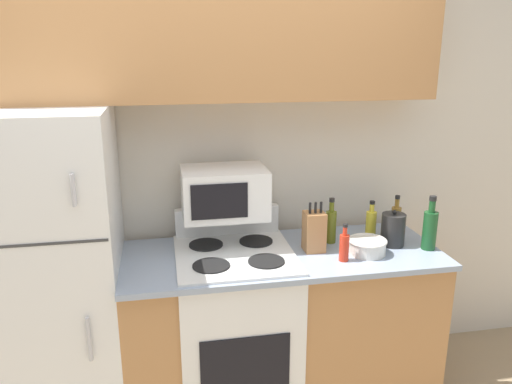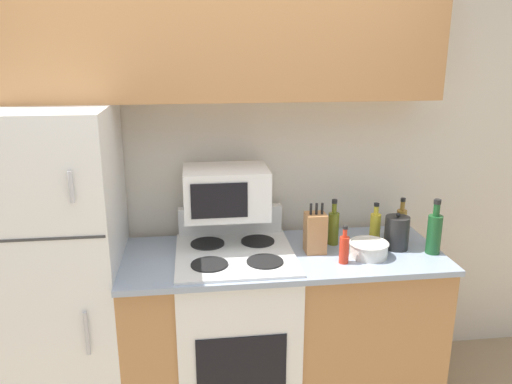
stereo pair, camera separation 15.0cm
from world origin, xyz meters
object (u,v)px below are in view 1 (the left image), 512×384
at_px(bottle_vinegar, 396,219).
at_px(bottle_hot_sauce, 344,246).
at_px(bottle_cooking_spray, 371,223).
at_px(refrigerator, 47,276).
at_px(bottle_wine_green, 430,228).
at_px(bottle_olive_oil, 331,225).
at_px(microwave, 224,192).
at_px(bowl, 367,246).
at_px(stove, 236,326).
at_px(knife_block, 314,231).
at_px(kettle, 393,230).

bearing_deg(bottle_vinegar, bottle_hot_sauce, -145.20).
bearing_deg(bottle_cooking_spray, refrigerator, -177.29).
relative_size(bottle_vinegar, bottle_wine_green, 0.80).
bearing_deg(bottle_olive_oil, microwave, 174.34).
height_order(microwave, bowl, microwave).
distance_m(stove, bowl, 0.84).
height_order(knife_block, bottle_hot_sauce, knife_block).
relative_size(microwave, knife_block, 1.64).
bearing_deg(kettle, bottle_vinegar, 59.18).
bearing_deg(microwave, knife_block, -18.22).
bearing_deg(stove, bottle_olive_oil, 8.66).
relative_size(refrigerator, bottle_hot_sauce, 8.41).
xyz_separation_m(bowl, bottle_vinegar, (0.27, 0.23, 0.05)).
height_order(bottle_vinegar, bottle_hot_sauce, bottle_vinegar).
distance_m(bowl, bottle_olive_oil, 0.24).
distance_m(bottle_wine_green, bottle_hot_sauce, 0.52).
distance_m(bowl, bottle_hot_sauce, 0.17).
xyz_separation_m(stove, kettle, (0.88, -0.02, 0.51)).
bearing_deg(kettle, bottle_cooking_spray, 118.58).
height_order(bottle_vinegar, kettle, bottle_vinegar).
distance_m(stove, microwave, 0.75).
bearing_deg(bottle_wine_green, microwave, 167.02).
height_order(bottle_wine_green, kettle, bottle_wine_green).
relative_size(knife_block, bottle_cooking_spray, 1.25).
xyz_separation_m(knife_block, kettle, (0.45, -0.01, -0.02)).
xyz_separation_m(stove, bottle_vinegar, (0.97, 0.13, 0.52)).
xyz_separation_m(refrigerator, microwave, (0.92, 0.11, 0.36)).
height_order(refrigerator, bowl, refrigerator).
distance_m(bottle_olive_oil, bottle_wine_green, 0.53).
height_order(refrigerator, microwave, refrigerator).
xyz_separation_m(microwave, bottle_vinegar, (1.00, -0.02, -0.22)).
xyz_separation_m(bottle_hot_sauce, kettle, (0.34, 0.15, 0.01)).
xyz_separation_m(knife_block, bowl, (0.27, -0.10, -0.07)).
distance_m(bottle_vinegar, kettle, 0.17).
bearing_deg(microwave, bottle_cooking_spray, -1.94).
height_order(refrigerator, bottle_olive_oil, refrigerator).
relative_size(stove, bottle_olive_oil, 4.10).
distance_m(bottle_hot_sauce, kettle, 0.37).
relative_size(knife_block, bottle_olive_oil, 1.06).
bearing_deg(kettle, bottle_wine_green, -27.65).
distance_m(bottle_wine_green, bottle_cooking_spray, 0.33).
xyz_separation_m(refrigerator, bottle_olive_oil, (1.51, 0.05, 0.15)).
xyz_separation_m(bottle_olive_oil, bottle_hot_sauce, (-0.02, -0.25, -0.02)).
height_order(knife_block, bottle_olive_oil, knife_block).
relative_size(bottle_vinegar, bottle_olive_oil, 0.92).
height_order(bowl, bottle_hot_sauce, bottle_hot_sauce).
relative_size(bowl, bottle_hot_sauce, 1.04).
relative_size(microwave, bottle_vinegar, 1.88).
bearing_deg(knife_block, kettle, -1.11).
xyz_separation_m(microwave, bowl, (0.73, -0.25, -0.27)).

